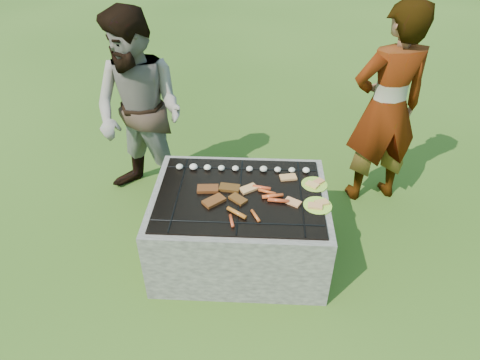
% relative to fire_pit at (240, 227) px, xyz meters
% --- Properties ---
extents(lawn, '(60.00, 60.00, 0.00)m').
position_rel_fire_pit_xyz_m(lawn, '(0.00, 0.00, -0.28)').
color(lawn, '#254511').
rests_on(lawn, ground).
extents(fire_pit, '(1.30, 1.00, 0.62)m').
position_rel_fire_pit_xyz_m(fire_pit, '(0.00, 0.00, 0.00)').
color(fire_pit, '#A59D92').
rests_on(fire_pit, ground).
extents(mushrooms, '(1.06, 0.06, 0.04)m').
position_rel_fire_pit_xyz_m(mushrooms, '(-0.02, 0.30, 0.35)').
color(mushrooms, beige).
rests_on(mushrooms, fire_pit).
extents(pork_slabs, '(0.39, 0.30, 0.02)m').
position_rel_fire_pit_xyz_m(pork_slabs, '(-0.14, -0.02, 0.34)').
color(pork_slabs, '#954A1B').
rests_on(pork_slabs, fire_pit).
extents(sausages, '(0.44, 0.47, 0.03)m').
position_rel_fire_pit_xyz_m(sausages, '(0.15, -0.11, 0.34)').
color(sausages, '#D75423').
rests_on(sausages, fire_pit).
extents(bread_on_grate, '(0.46, 0.41, 0.02)m').
position_rel_fire_pit_xyz_m(bread_on_grate, '(0.25, 0.07, 0.34)').
color(bread_on_grate, '#D8C46E').
rests_on(bread_on_grate, fire_pit).
extents(plate_far, '(0.26, 0.26, 0.03)m').
position_rel_fire_pit_xyz_m(plate_far, '(0.56, 0.14, 0.33)').
color(plate_far, yellow).
rests_on(plate_far, fire_pit).
extents(plate_near, '(0.26, 0.26, 0.03)m').
position_rel_fire_pit_xyz_m(plate_near, '(0.56, -0.11, 0.33)').
color(plate_near, '#C6FF3C').
rests_on(plate_near, fire_pit).
extents(cook, '(0.75, 0.58, 1.81)m').
position_rel_fire_pit_xyz_m(cook, '(1.20, 0.85, 0.62)').
color(cook, '#A9988C').
rests_on(cook, ground).
extents(bystander, '(1.04, 0.94, 1.73)m').
position_rel_fire_pit_xyz_m(bystander, '(-0.88, 0.73, 0.59)').
color(bystander, gray).
rests_on(bystander, ground).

